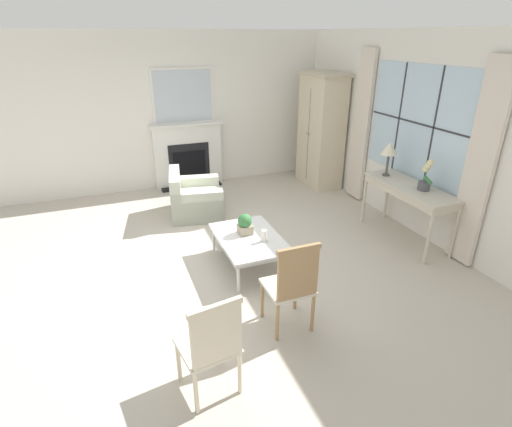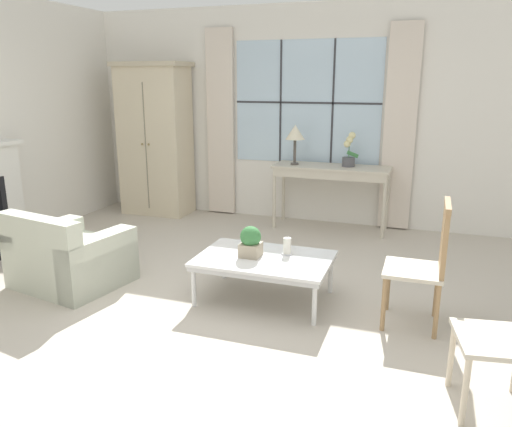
# 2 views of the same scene
# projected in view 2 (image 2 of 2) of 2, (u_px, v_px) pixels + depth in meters

# --- Properties ---
(ground_plane) EXTENTS (14.00, 14.00, 0.00)m
(ground_plane) POSITION_uv_depth(u_px,v_px,m) (217.00, 311.00, 4.14)
(ground_plane) COLOR #BCB2A3
(wall_back_windowed) EXTENTS (7.20, 0.14, 2.80)m
(wall_back_windowed) POSITION_uv_depth(u_px,v_px,m) (307.00, 117.00, 6.54)
(wall_back_windowed) COLOR silver
(wall_back_windowed) RESTS_ON ground_plane
(armoire) EXTENTS (1.01, 0.58, 2.09)m
(armoire) POSITION_uv_depth(u_px,v_px,m) (155.00, 139.00, 6.98)
(armoire) COLOR beige
(armoire) RESTS_ON ground_plane
(console_table) EXTENTS (1.45, 0.51, 0.82)m
(console_table) POSITION_uv_depth(u_px,v_px,m) (331.00, 173.00, 6.27)
(console_table) COLOR beige
(console_table) RESTS_ON ground_plane
(table_lamp) EXTENTS (0.24, 0.24, 0.50)m
(table_lamp) POSITION_uv_depth(u_px,v_px,m) (295.00, 133.00, 6.25)
(table_lamp) COLOR #4C4742
(table_lamp) RESTS_ON console_table
(potted_orchid) EXTENTS (0.20, 0.16, 0.43)m
(potted_orchid) POSITION_uv_depth(u_px,v_px,m) (349.00, 153.00, 6.18)
(potted_orchid) COLOR #4C4C51
(potted_orchid) RESTS_ON console_table
(armchair_upholstered) EXTENTS (1.05, 0.95, 0.73)m
(armchair_upholstered) POSITION_uv_depth(u_px,v_px,m) (69.00, 259.00, 4.63)
(armchair_upholstered) COLOR beige
(armchair_upholstered) RESTS_ON ground_plane
(side_chair_wooden) EXTENTS (0.44, 0.44, 1.00)m
(side_chair_wooden) POSITION_uv_depth(u_px,v_px,m) (428.00, 258.00, 3.77)
(side_chair_wooden) COLOR beige
(side_chair_wooden) RESTS_ON ground_plane
(coffee_table) EXTENTS (1.14, 0.76, 0.39)m
(coffee_table) POSITION_uv_depth(u_px,v_px,m) (264.00, 261.00, 4.29)
(coffee_table) COLOR silver
(coffee_table) RESTS_ON ground_plane
(potted_plant_small) EXTENTS (0.18, 0.18, 0.27)m
(potted_plant_small) POSITION_uv_depth(u_px,v_px,m) (251.00, 241.00, 4.27)
(potted_plant_small) COLOR tan
(potted_plant_small) RESTS_ON coffee_table
(pillar_candle) EXTENTS (0.09, 0.09, 0.16)m
(pillar_candle) POSITION_uv_depth(u_px,v_px,m) (287.00, 247.00, 4.33)
(pillar_candle) COLOR silver
(pillar_candle) RESTS_ON coffee_table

